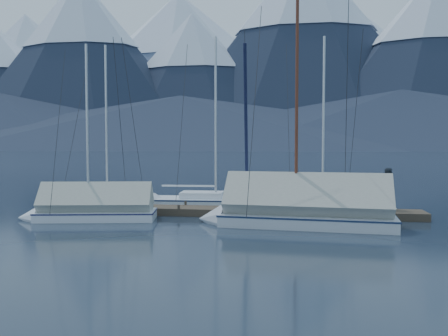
{
  "coord_description": "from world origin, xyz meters",
  "views": [
    {
      "loc": [
        3.21,
        -19.75,
        3.35
      ],
      "look_at": [
        0.0,
        2.0,
        2.2
      ],
      "focal_mm": 38.0,
      "sensor_mm": 36.0,
      "label": 1
    }
  ],
  "objects": [
    {
      "name": "ground",
      "position": [
        0.0,
        0.0,
        0.0
      ],
      "size": [
        1000.0,
        1000.0,
        0.0
      ],
      "primitive_type": "plane",
      "color": "black",
      "rests_on": "ground"
    },
    {
      "name": "mountain_range",
      "position": [
        4.12,
        370.45,
        58.65
      ],
      "size": [
        877.0,
        584.0,
        150.5
      ],
      "color": "#475675",
      "rests_on": "ground"
    },
    {
      "name": "dock",
      "position": [
        0.0,
        2.0,
        0.11
      ],
      "size": [
        18.0,
        1.5,
        0.54
      ],
      "color": "#382D23",
      "rests_on": "ground"
    },
    {
      "name": "mooring_posts",
      "position": [
        -0.5,
        2.0,
        0.35
      ],
      "size": [
        15.12,
        1.52,
        0.35
      ],
      "color": "#382D23",
      "rests_on": "ground"
    },
    {
      "name": "sailboat_open_left",
      "position": [
        -6.18,
        4.32,
        0.16
      ],
      "size": [
        7.15,
        3.05,
        9.38
      ],
      "color": "silver",
      "rests_on": "ground"
    },
    {
      "name": "sailboat_open_mid",
      "position": [
        -0.32,
        4.75,
        0.17
      ],
      "size": [
        7.47,
        3.17,
        9.75
      ],
      "color": "white",
      "rests_on": "ground"
    },
    {
      "name": "sailboat_open_right",
      "position": [
        5.14,
        4.18,
        0.17
      ],
      "size": [
        7.28,
        3.06,
        9.44
      ],
      "color": "silver",
      "rests_on": "ground"
    },
    {
      "name": "sailboat_covered_near",
      "position": [
        3.14,
        -0.35,
        0.52
      ],
      "size": [
        8.22,
        3.46,
        10.44
      ],
      "color": "silver",
      "rests_on": "ground"
    },
    {
      "name": "sailboat_covered_far",
      "position": [
        -5.77,
        -0.29,
        0.41
      ],
      "size": [
        6.19,
        2.89,
        8.37
      ],
      "color": "white",
      "rests_on": "ground"
    },
    {
      "name": "person",
      "position": [
        7.5,
        2.45,
        1.29
      ],
      "size": [
        0.68,
        0.81,
        1.9
      ],
      "primitive_type": "imported",
      "rotation": [
        0.0,
        0.0,
        1.19
      ],
      "color": "black",
      "rests_on": "dock"
    }
  ]
}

